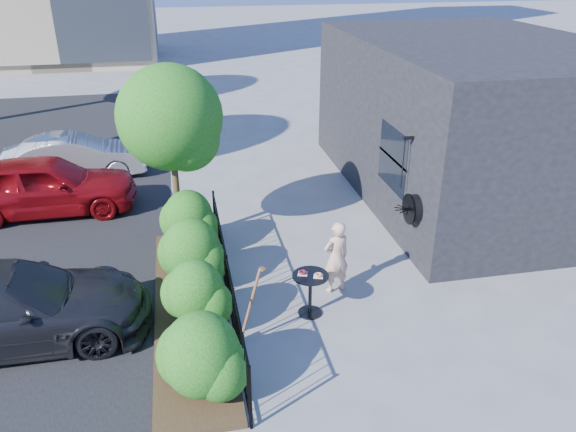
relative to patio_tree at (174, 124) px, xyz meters
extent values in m
plane|color=gray|center=(2.24, -2.76, -2.76)|extent=(120.00, 120.00, 0.00)
cube|color=black|center=(7.74, 1.74, -0.76)|extent=(6.00, 9.00, 4.00)
cube|color=black|center=(4.75, -0.36, -0.96)|extent=(0.04, 1.60, 1.40)
cube|color=black|center=(4.75, -0.36, -0.96)|extent=(0.05, 1.70, 0.06)
cylinder|color=black|center=(4.66, -1.86, -1.51)|extent=(0.18, 0.60, 0.60)
cylinder|color=black|center=(4.56, -1.86, -1.51)|extent=(0.03, 0.64, 0.64)
cube|color=black|center=(4.64, -1.36, -0.16)|extent=(0.25, 0.06, 0.06)
cylinder|color=black|center=(4.56, -1.36, -0.71)|extent=(0.02, 0.02, 1.05)
cylinder|color=black|center=(0.74, -5.76, -2.21)|extent=(0.05, 0.05, 1.10)
cylinder|color=black|center=(0.74, -2.76, -2.21)|extent=(0.05, 0.05, 1.10)
cylinder|color=black|center=(0.74, 0.24, -2.21)|extent=(0.05, 0.05, 1.10)
cube|color=black|center=(0.74, -2.76, -1.70)|extent=(0.03, 6.00, 0.03)
cube|color=black|center=(0.74, -2.76, -2.66)|extent=(0.03, 6.00, 0.03)
cylinder|color=black|center=(0.74, -5.66, -2.21)|extent=(0.02, 0.02, 1.04)
cylinder|color=black|center=(0.74, -5.46, -2.21)|extent=(0.02, 0.02, 1.04)
cylinder|color=black|center=(0.74, -5.26, -2.21)|extent=(0.02, 0.02, 1.04)
cylinder|color=black|center=(0.74, -5.06, -2.21)|extent=(0.02, 0.02, 1.04)
cylinder|color=black|center=(0.74, -4.86, -2.21)|extent=(0.02, 0.02, 1.04)
cylinder|color=black|center=(0.74, -4.66, -2.21)|extent=(0.02, 0.02, 1.04)
cylinder|color=black|center=(0.74, -4.46, -2.21)|extent=(0.02, 0.02, 1.04)
cylinder|color=black|center=(0.74, -4.26, -2.21)|extent=(0.02, 0.02, 1.04)
cylinder|color=black|center=(0.74, -4.06, -2.21)|extent=(0.02, 0.02, 1.04)
cylinder|color=black|center=(0.74, -3.86, -2.21)|extent=(0.02, 0.02, 1.04)
cylinder|color=black|center=(0.74, -3.66, -2.21)|extent=(0.02, 0.02, 1.04)
cylinder|color=black|center=(0.74, -3.46, -2.21)|extent=(0.02, 0.02, 1.04)
cylinder|color=black|center=(0.74, -3.26, -2.21)|extent=(0.02, 0.02, 1.04)
cylinder|color=black|center=(0.74, -3.06, -2.21)|extent=(0.02, 0.02, 1.04)
cylinder|color=black|center=(0.74, -2.86, -2.21)|extent=(0.02, 0.02, 1.04)
cylinder|color=black|center=(0.74, -2.66, -2.21)|extent=(0.02, 0.02, 1.04)
cylinder|color=black|center=(0.74, -2.46, -2.21)|extent=(0.02, 0.02, 1.04)
cylinder|color=black|center=(0.74, -2.26, -2.21)|extent=(0.02, 0.02, 1.04)
cylinder|color=black|center=(0.74, -2.06, -2.21)|extent=(0.02, 0.02, 1.04)
cylinder|color=black|center=(0.74, -1.86, -2.21)|extent=(0.02, 0.02, 1.04)
cylinder|color=black|center=(0.74, -1.66, -2.21)|extent=(0.02, 0.02, 1.04)
cylinder|color=black|center=(0.74, -1.46, -2.21)|extent=(0.02, 0.02, 1.04)
cylinder|color=black|center=(0.74, -1.26, -2.21)|extent=(0.02, 0.02, 1.04)
cylinder|color=black|center=(0.74, -1.06, -2.21)|extent=(0.02, 0.02, 1.04)
cylinder|color=black|center=(0.74, -0.86, -2.21)|extent=(0.02, 0.02, 1.04)
cylinder|color=black|center=(0.74, -0.66, -2.21)|extent=(0.02, 0.02, 1.04)
cylinder|color=black|center=(0.74, -0.46, -2.21)|extent=(0.02, 0.02, 1.04)
cylinder|color=black|center=(0.74, -0.26, -2.21)|extent=(0.02, 0.02, 1.04)
cylinder|color=black|center=(0.74, -0.06, -2.21)|extent=(0.02, 0.02, 1.04)
cylinder|color=black|center=(0.74, 0.14, -2.21)|extent=(0.02, 0.02, 1.04)
cube|color=#382616|center=(0.04, -2.76, -2.72)|extent=(1.30, 6.00, 0.08)
ellipsoid|color=#135112|center=(0.14, -4.96, -2.06)|extent=(1.10, 1.10, 1.24)
ellipsoid|color=#135112|center=(0.14, -3.36, -2.06)|extent=(1.10, 1.10, 1.24)
ellipsoid|color=#135112|center=(0.14, -1.86, -2.06)|extent=(1.10, 1.10, 1.24)
ellipsoid|color=#135112|center=(0.14, -0.46, -2.06)|extent=(1.10, 1.10, 1.24)
cylinder|color=#3F2B19|center=(-0.06, 0.04, -1.56)|extent=(0.14, 0.14, 2.40)
sphere|color=#135112|center=(-0.06, 0.04, 0.08)|extent=(2.20, 2.20, 2.20)
sphere|color=#135112|center=(0.24, -0.16, -0.25)|extent=(1.43, 1.43, 1.43)
cylinder|color=black|center=(2.17, -3.26, -1.96)|extent=(0.65, 0.65, 0.03)
cylinder|color=black|center=(2.17, -3.26, -2.36)|extent=(0.07, 0.07, 0.78)
cylinder|color=black|center=(2.17, -3.26, -2.75)|extent=(0.44, 0.44, 0.03)
cube|color=white|center=(2.04, -3.20, -1.94)|extent=(0.21, 0.21, 0.01)
cube|color=white|center=(2.29, -3.34, -1.94)|extent=(0.21, 0.21, 0.01)
torus|color=#540E1E|center=(2.04, -3.20, -1.91)|extent=(0.15, 0.15, 0.05)
torus|color=tan|center=(2.29, -3.34, -1.91)|extent=(0.15, 0.15, 0.05)
imported|color=#E1B292|center=(2.83, -2.60, -2.03)|extent=(0.61, 0.48, 1.47)
cylinder|color=brown|center=(1.02, -3.87, -1.98)|extent=(0.39, 0.05, 1.30)
cube|color=gray|center=(0.82, -3.87, -2.66)|extent=(0.10, 0.19, 0.27)
cylinder|color=brown|center=(1.22, -3.87, -1.35)|extent=(0.11, 0.11, 0.06)
imported|color=maroon|center=(-3.28, 2.30, -2.02)|extent=(4.36, 1.79, 1.48)
imported|color=#B3B4B8|center=(-2.90, 4.62, -2.13)|extent=(4.01, 1.82, 1.28)
imported|color=black|center=(-2.97, -3.01, -2.09)|extent=(4.71, 2.01, 1.36)
camera|label=1|loc=(0.10, -11.53, 3.29)|focal=35.00mm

